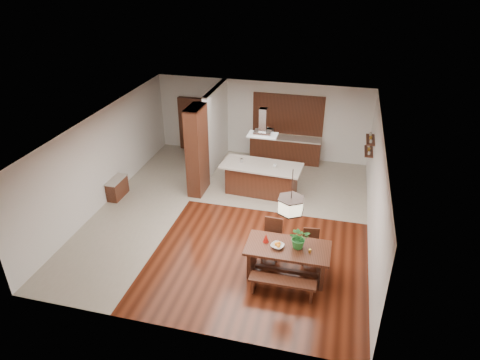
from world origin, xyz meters
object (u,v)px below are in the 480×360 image
(dining_table, at_px, (288,254))
(kitchen_island, at_px, (261,179))
(foliage_plant, at_px, (299,238))
(island_cup, at_px, (275,166))
(hallway_console, at_px, (117,188))
(dining_chair_left, at_px, (271,239))
(pendant_lantern, at_px, (291,196))
(fruit_bowl, at_px, (277,246))
(range_hood, at_px, (263,122))
(dining_chair_right, at_px, (310,247))
(dining_bench, at_px, (282,287))
(microwave, at_px, (265,132))

(dining_table, height_order, kitchen_island, kitchen_island)
(foliage_plant, distance_m, island_cup, 3.83)
(hallway_console, bearing_deg, dining_table, -22.54)
(hallway_console, relative_size, island_cup, 7.33)
(hallway_console, bearing_deg, kitchen_island, 16.89)
(dining_table, relative_size, dining_chair_left, 1.89)
(pendant_lantern, xyz_separation_m, island_cup, (-0.98, 3.68, -1.15))
(fruit_bowl, distance_m, range_hood, 4.32)
(hallway_console, relative_size, dining_table, 0.44)
(foliage_plant, bearing_deg, dining_chair_left, 143.29)
(hallway_console, bearing_deg, dining_chair_right, -15.94)
(dining_table, height_order, dining_chair_left, dining_chair_left)
(dining_bench, height_order, island_cup, island_cup)
(dining_table, distance_m, fruit_bowl, 0.36)
(dining_table, height_order, range_hood, range_hood)
(dining_chair_left, height_order, dining_chair_right, dining_chair_left)
(dining_chair_right, xyz_separation_m, foliage_plant, (-0.26, -0.56, 0.65))
(dining_chair_left, height_order, island_cup, island_cup)
(dining_bench, relative_size, range_hood, 1.71)
(dining_table, distance_m, dining_chair_right, 0.80)
(range_hood, xyz_separation_m, microwave, (-0.41, 2.63, -1.38))
(dining_chair_left, xyz_separation_m, kitchen_island, (-0.90, 3.16, 0.01))
(fruit_bowl, xyz_separation_m, range_hood, (-1.16, 3.85, 1.59))
(pendant_lantern, bearing_deg, dining_chair_left, 129.57)
(range_hood, bearing_deg, pendant_lantern, -69.57)
(dining_chair_right, bearing_deg, pendant_lantern, -135.98)
(range_hood, distance_m, microwave, 3.00)
(dining_bench, distance_m, island_cup, 4.59)
(dining_chair_left, xyz_separation_m, range_hood, (-0.90, 3.17, 1.94))
(kitchen_island, distance_m, microwave, 2.72)
(dining_bench, bearing_deg, island_cup, 102.59)
(dining_bench, bearing_deg, foliage_plant, 72.93)
(pendant_lantern, relative_size, fruit_bowl, 4.37)
(dining_bench, distance_m, pendant_lantern, 2.15)
(hallway_console, relative_size, dining_chair_right, 0.96)
(island_cup, distance_m, microwave, 2.85)
(dining_chair_left, height_order, pendant_lantern, pendant_lantern)
(dining_chair_left, relative_size, pendant_lantern, 0.81)
(dining_table, height_order, foliage_plant, foliage_plant)
(foliage_plant, relative_size, range_hood, 0.61)
(dining_chair_right, relative_size, range_hood, 1.02)
(dining_bench, bearing_deg, dining_table, 90.28)
(dining_table, bearing_deg, kitchen_island, 110.45)
(pendant_lantern, bearing_deg, dining_chair_right, 51.00)
(dining_bench, bearing_deg, fruit_bowl, 110.89)
(kitchen_island, relative_size, range_hood, 2.89)
(pendant_lantern, distance_m, island_cup, 3.98)
(hallway_console, xyz_separation_m, pendant_lantern, (5.84, -2.42, 1.93))
(hallway_console, distance_m, fruit_bowl, 6.15)
(dining_chair_left, xyz_separation_m, island_cup, (-0.48, 3.07, 0.57))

